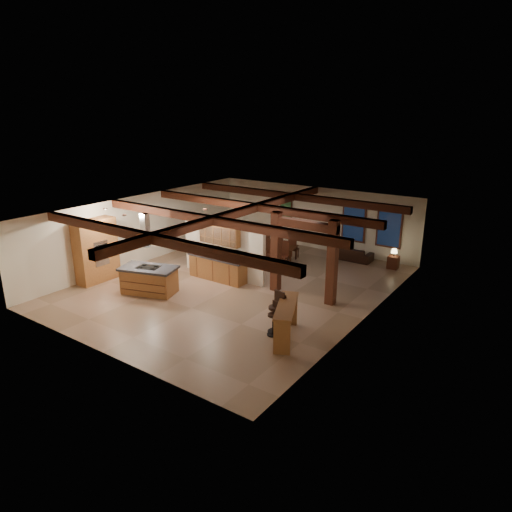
{
  "coord_description": "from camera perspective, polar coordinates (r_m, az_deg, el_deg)",
  "views": [
    {
      "loc": [
        9.68,
        -12.59,
        6.28
      ],
      "look_at": [
        0.53,
        0.5,
        1.13
      ],
      "focal_mm": 32.0,
      "sensor_mm": 36.0,
      "label": 1
    }
  ],
  "objects": [
    {
      "name": "partition_wall",
      "position": [
        17.68,
        -4.07,
        0.79
      ],
      "size": [
        3.8,
        0.18,
        2.2
      ],
      "primitive_type": "cube",
      "color": "white",
      "rests_on": "ground"
    },
    {
      "name": "back_counter",
      "position": [
        17.59,
        -4.82,
        -1.47
      ],
      "size": [
        2.5,
        0.66,
        0.94
      ],
      "color": "#A46D35",
      "rests_on": "ground"
    },
    {
      "name": "recessed_cans",
      "position": [
        16.57,
        -13.69,
        5.49
      ],
      "size": [
        3.16,
        2.46,
        0.03
      ],
      "color": "silver",
      "rests_on": "room_walls"
    },
    {
      "name": "microwave",
      "position": [
        16.86,
        -2.51,
        -0.18
      ],
      "size": [
        0.49,
        0.38,
        0.24
      ],
      "primitive_type": "imported",
      "rotation": [
        0.0,
        0.0,
        2.94
      ],
      "color": "#B3B4B8",
      "rests_on": "back_counter"
    },
    {
      "name": "dining_chairs",
      "position": [
        19.76,
        2.39,
        0.99
      ],
      "size": [
        1.89,
        1.89,
        1.08
      ],
      "color": "#3C1D0F",
      "rests_on": "ground"
    },
    {
      "name": "bar_stool_c",
      "position": [
        13.43,
        2.54,
        -7.01
      ],
      "size": [
        0.44,
        0.45,
        1.25
      ],
      "color": "black",
      "rests_on": "ground"
    },
    {
      "name": "range_hood",
      "position": [
        16.3,
        -13.52,
        1.35
      ],
      "size": [
        1.1,
        1.1,
        1.4
      ],
      "color": "silver",
      "rests_on": "room_walls"
    },
    {
      "name": "upper_display_cabinet",
      "position": [
        17.33,
        -4.51,
        3.01
      ],
      "size": [
        1.8,
        0.36,
        0.95
      ],
      "color": "#A46D35",
      "rests_on": "partition_wall"
    },
    {
      "name": "back_windows",
      "position": [
        20.33,
        14.19,
        3.73
      ],
      "size": [
        2.7,
        0.07,
        1.7
      ],
      "color": "#3C1D0F",
      "rests_on": "room_walls"
    },
    {
      "name": "dining_table",
      "position": [
        19.82,
        2.38,
        0.37
      ],
      "size": [
        2.01,
        1.4,
        0.65
      ],
      "primitive_type": "imported",
      "rotation": [
        0.0,
        0.0,
        0.22
      ],
      "color": "#412110",
      "rests_on": "ground"
    },
    {
      "name": "table_lamp",
      "position": [
        19.49,
        16.9,
        0.59
      ],
      "size": [
        0.26,
        0.26,
        0.31
      ],
      "color": "black",
      "rests_on": "side_table"
    },
    {
      "name": "sofa",
      "position": [
        20.36,
        11.74,
        0.33
      ],
      "size": [
        1.9,
        0.76,
        0.55
      ],
      "primitive_type": "imported",
      "rotation": [
        0.0,
        0.0,
        3.15
      ],
      "color": "black",
      "rests_on": "ground"
    },
    {
      "name": "bar_stool_a",
      "position": [
        13.31,
        2.26,
        -7.81
      ],
      "size": [
        0.35,
        0.37,
        1.01
      ],
      "color": "black",
      "rests_on": "ground"
    },
    {
      "name": "bar_stool_b",
      "position": [
        13.5,
        2.86,
        -7.16
      ],
      "size": [
        0.39,
        0.39,
        1.13
      ],
      "color": "black",
      "rests_on": "ground"
    },
    {
      "name": "ground",
      "position": [
        17.08,
        -2.42,
        -3.71
      ],
      "size": [
        12.0,
        12.0,
        0.0
      ],
      "primitive_type": "plane",
      "color": "tan",
      "rests_on": "ground"
    },
    {
      "name": "room_walls",
      "position": [
        16.51,
        -2.5,
        2.04
      ],
      "size": [
        12.0,
        12.0,
        12.0
      ],
      "color": "white",
      "rests_on": "ground"
    },
    {
      "name": "bar_counter",
      "position": [
        13.04,
        3.79,
        -7.46
      ],
      "size": [
        1.29,
        2.04,
        1.05
      ],
      "color": "#A46D35",
      "rests_on": "ground"
    },
    {
      "name": "ceiling_beams",
      "position": [
        16.27,
        -2.55,
        5.36
      ],
      "size": [
        10.0,
        12.0,
        0.28
      ],
      "color": "#3C1D0F",
      "rests_on": "room_walls"
    },
    {
      "name": "kitchen_island",
      "position": [
        16.7,
        -13.2,
        -2.9
      ],
      "size": [
        2.2,
        1.6,
        0.98
      ],
      "color": "#A46D35",
      "rests_on": "ground"
    },
    {
      "name": "framed_art",
      "position": [
        22.12,
        3.78,
        5.89
      ],
      "size": [
        0.65,
        0.05,
        0.85
      ],
      "color": "#3C1D0F",
      "rests_on": "room_walls"
    },
    {
      "name": "timber_posts",
      "position": [
        15.6,
        5.94,
        0.95
      ],
      "size": [
        2.5,
        0.3,
        2.9
      ],
      "color": "#3C1D0F",
      "rests_on": "ground"
    },
    {
      "name": "pantry_cabinet",
      "position": [
        18.21,
        -19.35,
        0.64
      ],
      "size": [
        0.67,
        1.6,
        2.4
      ],
      "color": "#A46D35",
      "rests_on": "ground"
    },
    {
      "name": "side_table",
      "position": [
        19.64,
        16.78,
        -0.75
      ],
      "size": [
        0.44,
        0.44,
        0.53
      ],
      "primitive_type": "cube",
      "rotation": [
        0.0,
        0.0,
        0.04
      ],
      "color": "#3C1D0F",
      "rests_on": "ground"
    }
  ]
}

